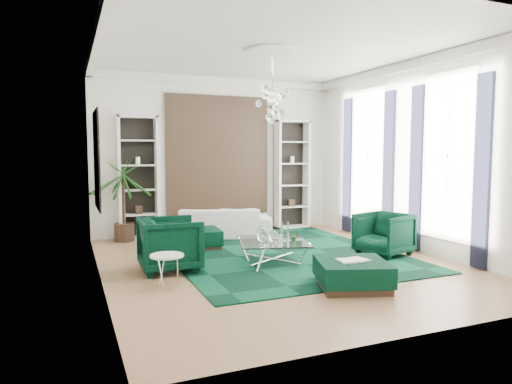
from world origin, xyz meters
name	(u,v)px	position (x,y,z in m)	size (l,w,h in m)	color
floor	(278,264)	(0.00, 0.00, -0.01)	(6.00, 7.00, 0.02)	#AB805A
ceiling	(279,45)	(0.00, 0.00, 3.81)	(6.00, 7.00, 0.02)	white
wall_back	(218,155)	(0.00, 3.51, 1.90)	(6.00, 0.02, 3.80)	white
wall_front	(423,160)	(0.00, -3.51, 1.90)	(6.00, 0.02, 3.80)	white
wall_left	(97,157)	(-3.01, 0.00, 1.90)	(0.02, 7.00, 3.80)	white
wall_right	(414,156)	(3.01, 0.00, 1.90)	(0.02, 7.00, 3.80)	white
crown_molding	(279,52)	(0.00, 0.00, 3.70)	(6.00, 7.00, 0.18)	white
ceiling_medallion	(272,51)	(0.00, 0.30, 3.77)	(0.90, 0.90, 0.05)	white
tapestry	(218,155)	(0.00, 3.46, 1.90)	(2.50, 0.06, 2.80)	black
shelving_left	(138,178)	(-1.95, 3.31, 1.40)	(0.90, 0.38, 2.80)	white
shelving_right	(292,175)	(1.95, 3.31, 1.40)	(0.90, 0.38, 2.80)	white
painting	(98,160)	(-2.97, 0.60, 1.85)	(0.04, 1.30, 1.60)	black
window_near	(448,156)	(2.99, -0.90, 1.90)	(0.03, 1.10, 2.90)	white
curtain_near_a	(482,172)	(2.96, -1.68, 1.65)	(0.07, 0.30, 3.25)	black
curtain_near_b	(416,169)	(2.96, -0.12, 1.65)	(0.07, 0.30, 3.25)	black
window_far	(368,156)	(2.99, 1.50, 1.90)	(0.03, 1.10, 2.90)	white
curtain_far_a	(389,167)	(2.96, 0.72, 1.65)	(0.07, 0.30, 3.25)	black
curtain_far_b	(347,166)	(2.96, 2.28, 1.65)	(0.07, 0.30, 3.25)	black
rug	(280,253)	(0.36, 0.68, 0.01)	(4.20, 5.00, 0.02)	black
sofa	(219,222)	(-0.22, 2.79, 0.35)	(2.37, 0.93, 0.69)	silver
armchair_left	(170,244)	(-1.88, 0.23, 0.45)	(0.96, 0.99, 0.90)	black
armchair_right	(384,234)	(2.14, -0.20, 0.41)	(0.88, 0.90, 0.82)	black
coffee_table	(273,252)	(-0.10, 0.02, 0.21)	(1.19, 1.19, 0.41)	white
ottoman_side	(198,239)	(-0.99, 1.80, 0.20)	(0.88, 0.88, 0.39)	black
ottoman_front	(352,274)	(0.37, -1.74, 0.20)	(0.99, 0.99, 0.40)	black
book	(352,260)	(0.37, -1.74, 0.41)	(0.44, 0.29, 0.03)	white
side_table	(167,271)	(-2.13, -0.70, 0.24)	(0.49, 0.49, 0.47)	white
palm	(123,187)	(-2.30, 3.15, 1.21)	(1.51, 1.51, 2.41)	#1D591A
chandelier	(272,103)	(0.01, 0.30, 2.85)	(0.82, 0.82, 0.74)	white
table_plant	(294,236)	(0.20, -0.23, 0.52)	(0.12, 0.10, 0.22)	#1D591A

